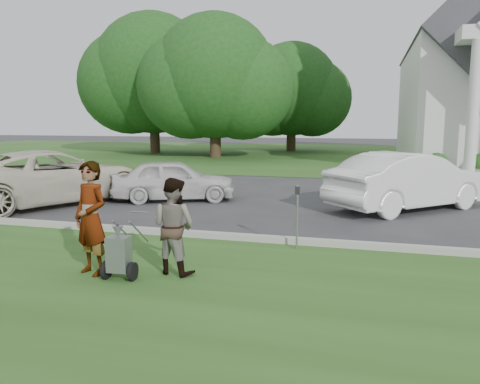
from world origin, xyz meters
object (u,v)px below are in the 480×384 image
at_px(parking_meter_near, 297,209).
at_px(car_d, 409,181).
at_px(tree_back, 292,94).
at_px(striping_cart, 119,255).
at_px(person_right, 173,227).
at_px(person_left, 91,219).
at_px(car_a, 51,177).
at_px(car_b, 174,180).
at_px(tree_left, 215,82).
at_px(tree_far, 153,79).

relative_size(parking_meter_near, car_d, 0.26).
distance_m(tree_back, striping_cart, 32.74).
bearing_deg(person_right, parking_meter_near, -118.24).
bearing_deg(person_left, parking_meter_near, 58.14).
height_order(car_a, car_b, car_a).
relative_size(striping_cart, car_b, 0.27).
distance_m(tree_back, car_d, 26.08).
height_order(tree_left, tree_back, tree_left).
bearing_deg(car_b, tree_far, 5.18).
bearing_deg(car_b, car_a, 92.08).
distance_m(person_right, parking_meter_near, 2.70).
xyz_separation_m(tree_far, person_left, (11.85, -27.23, -4.74)).
bearing_deg(person_left, tree_back, 113.15).
xyz_separation_m(parking_meter_near, car_a, (-8.13, 3.23, 0.01)).
relative_size(person_left, person_right, 1.17).
bearing_deg(car_d, car_b, 49.15).
distance_m(car_a, car_b, 3.77).
relative_size(tree_far, car_b, 2.96).
bearing_deg(car_d, tree_far, -2.07).
relative_size(car_b, car_d, 0.78).
bearing_deg(person_left, tree_left, 123.44).
height_order(person_left, parking_meter_near, person_left).
relative_size(person_right, car_b, 0.41).
bearing_deg(tree_back, car_a, -96.88).
bearing_deg(car_b, person_right, -178.69).
xyz_separation_m(person_left, car_a, (-5.05, 5.66, -0.12)).
bearing_deg(car_d, tree_back, -26.85).
bearing_deg(person_left, tree_far, 133.38).
height_order(striping_cart, car_a, car_a).
xyz_separation_m(tree_far, tree_back, (10.00, 5.00, -0.97)).
distance_m(tree_left, person_left, 25.27).
bearing_deg(striping_cart, car_b, 102.12).
distance_m(striping_cart, car_a, 8.10).
distance_m(tree_back, car_b, 25.36).
bearing_deg(car_d, car_a, 56.44).
bearing_deg(parking_meter_near, tree_far, 121.05).
height_order(parking_meter_near, car_d, car_d).
relative_size(striping_cart, parking_meter_near, 0.82).
xyz_separation_m(tree_left, parking_meter_near, (8.93, -21.80, -4.29)).
distance_m(person_left, car_a, 7.59).
bearing_deg(striping_cart, car_a, 129.64).
xyz_separation_m(tree_back, person_right, (3.15, -31.83, -3.92)).
distance_m(tree_left, striping_cart, 25.63).
distance_m(parking_meter_near, car_b, 6.69).
bearing_deg(tree_left, car_a, -87.54).
height_order(striping_cart, car_d, car_d).
bearing_deg(striping_cart, car_d, 52.49).
distance_m(striping_cart, car_b, 7.66).
height_order(person_left, car_b, person_left).
distance_m(tree_left, tree_far, 6.73).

